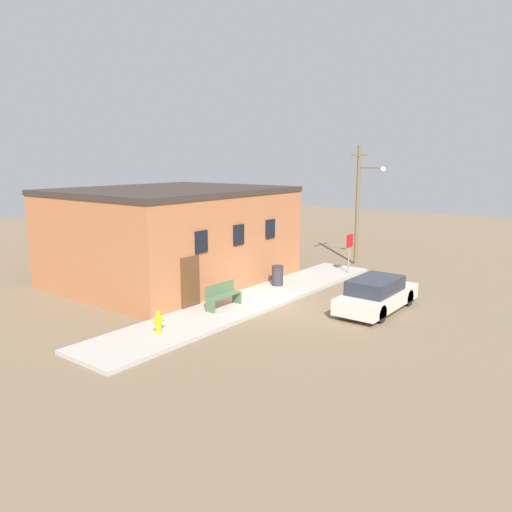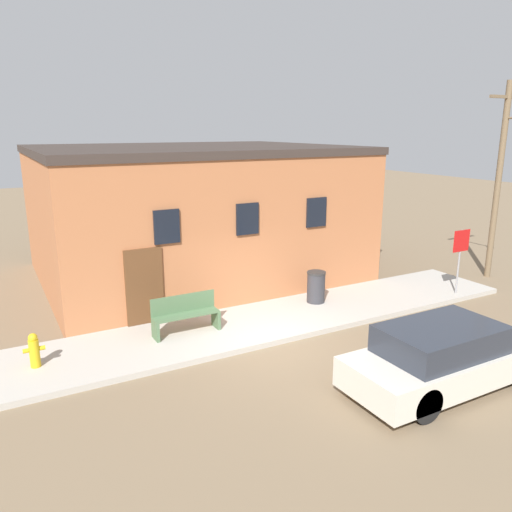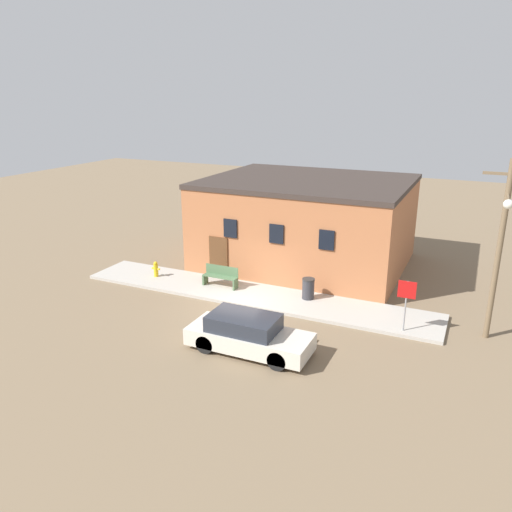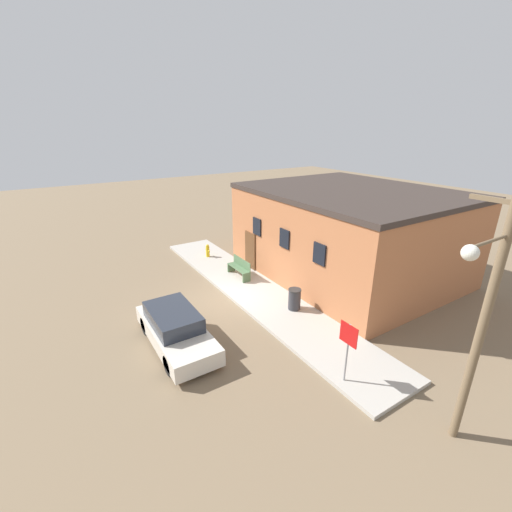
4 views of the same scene
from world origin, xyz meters
name	(u,v)px [view 2 (image 2 of 4)]	position (x,y,z in m)	size (l,w,h in m)	color
ground_plane	(275,346)	(0.00, 0.00, 0.00)	(80.00, 80.00, 0.00)	#7A664C
sidewalk	(250,325)	(0.00, 1.33, 0.07)	(16.80, 2.67, 0.14)	#B2ADA3
brick_building	(192,211)	(0.62, 6.90, 2.31)	(10.35, 8.60, 4.62)	#B26B42
fire_hydrant	(34,350)	(-5.32, 1.34, 0.53)	(0.45, 0.22, 0.78)	gold
stop_sign	(460,249)	(6.89, 0.36, 1.57)	(0.68, 0.06, 2.04)	gray
bench	(185,314)	(-1.75, 1.54, 0.63)	(1.71, 0.44, 0.98)	#4C6B47
trash_bin	(316,287)	(2.51, 1.84, 0.62)	(0.56, 0.56, 0.94)	#333338
utility_pole	(503,172)	(9.81, 1.27, 3.76)	(1.80, 1.69, 6.75)	brown
parked_car	(444,357)	(2.03, -3.35, 0.66)	(4.48, 1.74, 1.37)	black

